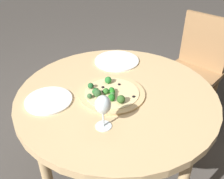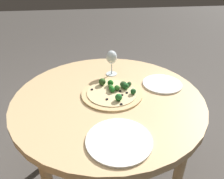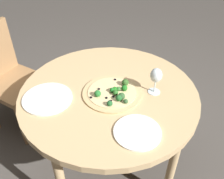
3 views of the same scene
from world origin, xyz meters
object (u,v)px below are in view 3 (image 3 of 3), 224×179
Objects in this scene: chair at (8,77)px; pizza at (113,93)px; wine_glass at (156,76)px; plate_near at (137,132)px; plate_far at (47,98)px.

chair is 2.58× the size of pizza.
chair is 1.20m from wine_glass.
plate_near and plate_far have the same top height.
plate_far is (0.37, -0.02, -0.01)m from pizza.
chair is 0.74m from plate_far.
pizza is 1.45× the size of plate_near.
chair is at bearing -59.81° from plate_far.
pizza is 0.37m from plate_far.
plate_far is at bearing -37.19° from plate_near.
pizza is 0.26m from wine_glass.
plate_near is at bearing 101.85° from pizza.
wine_glass is at bearing -121.43° from plate_near.
wine_glass is 0.69× the size of plate_near.
plate_near is at bearing 58.57° from wine_glass.
chair is 0.99m from pizza.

